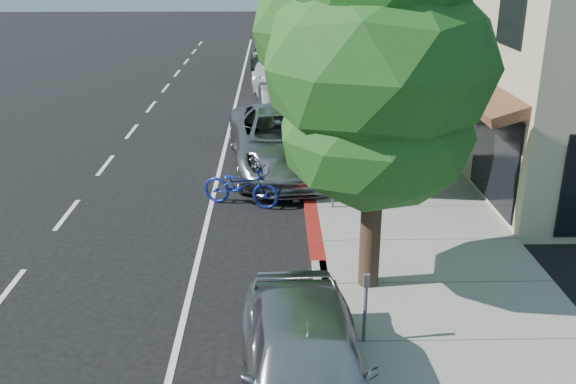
{
  "coord_description": "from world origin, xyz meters",
  "views": [
    {
      "loc": [
        -0.92,
        -13.13,
        6.28
      ],
      "look_at": [
        -0.63,
        -0.07,
        1.35
      ],
      "focal_mm": 40.0,
      "sensor_mm": 36.0,
      "label": 1
    }
  ],
  "objects_px": {
    "bicycle": "(241,186)",
    "silver_suv": "(284,140)",
    "cyclist": "(298,168)",
    "near_car_a": "(306,365)",
    "dark_suv_far": "(269,61)",
    "pedestrian": "(353,131)",
    "white_pickup": "(283,81)",
    "street_tree_1": "(343,32)",
    "dark_sedan": "(285,109)",
    "street_tree_0": "(378,70)"
  },
  "relations": [
    {
      "from": "near_car_a",
      "to": "cyclist",
      "type": "bearing_deg",
      "value": 85.59
    },
    {
      "from": "dark_sedan",
      "to": "bicycle",
      "type": "bearing_deg",
      "value": -103.66
    },
    {
      "from": "white_pickup",
      "to": "near_car_a",
      "type": "distance_m",
      "value": 20.5
    },
    {
      "from": "dark_suv_far",
      "to": "pedestrian",
      "type": "height_order",
      "value": "pedestrian"
    },
    {
      "from": "silver_suv",
      "to": "pedestrian",
      "type": "relative_size",
      "value": 3.55
    },
    {
      "from": "dark_sedan",
      "to": "dark_suv_far",
      "type": "xyz_separation_m",
      "value": [
        -0.67,
        11.51,
        -0.1
      ]
    },
    {
      "from": "bicycle",
      "to": "silver_suv",
      "type": "distance_m",
      "value": 3.2
    },
    {
      "from": "street_tree_0",
      "to": "cyclist",
      "type": "distance_m",
      "value": 6.15
    },
    {
      "from": "silver_suv",
      "to": "white_pickup",
      "type": "distance_m",
      "value": 9.5
    },
    {
      "from": "white_pickup",
      "to": "near_car_a",
      "type": "bearing_deg",
      "value": -96.33
    },
    {
      "from": "cyclist",
      "to": "dark_sedan",
      "type": "height_order",
      "value": "cyclist"
    },
    {
      "from": "bicycle",
      "to": "street_tree_1",
      "type": "bearing_deg",
      "value": -41.75
    },
    {
      "from": "cyclist",
      "to": "pedestrian",
      "type": "distance_m",
      "value": 3.49
    },
    {
      "from": "street_tree_1",
      "to": "dark_sedan",
      "type": "xyz_separation_m",
      "value": [
        -1.42,
        5.99,
        -3.45
      ]
    },
    {
      "from": "dark_sedan",
      "to": "pedestrian",
      "type": "height_order",
      "value": "pedestrian"
    },
    {
      "from": "street_tree_0",
      "to": "dark_sedan",
      "type": "xyz_separation_m",
      "value": [
        -1.42,
        11.99,
        -3.5
      ]
    },
    {
      "from": "street_tree_1",
      "to": "pedestrian",
      "type": "xyz_separation_m",
      "value": [
        0.62,
        1.92,
        -3.2
      ]
    },
    {
      "from": "dark_suv_far",
      "to": "pedestrian",
      "type": "relative_size",
      "value": 2.32
    },
    {
      "from": "cyclist",
      "to": "near_car_a",
      "type": "bearing_deg",
      "value": -165.75
    },
    {
      "from": "bicycle",
      "to": "silver_suv",
      "type": "xyz_separation_m",
      "value": [
        1.18,
        2.95,
        0.37
      ]
    },
    {
      "from": "street_tree_0",
      "to": "cyclist",
      "type": "relative_size",
      "value": 3.95
    },
    {
      "from": "cyclist",
      "to": "bicycle",
      "type": "bearing_deg",
      "value": 120.64
    },
    {
      "from": "dark_sedan",
      "to": "dark_suv_far",
      "type": "distance_m",
      "value": 11.53
    },
    {
      "from": "bicycle",
      "to": "street_tree_0",
      "type": "bearing_deg",
      "value": -129.35
    },
    {
      "from": "street_tree_1",
      "to": "dark_sedan",
      "type": "height_order",
      "value": "street_tree_1"
    },
    {
      "from": "cyclist",
      "to": "silver_suv",
      "type": "bearing_deg",
      "value": 22.76
    },
    {
      "from": "near_car_a",
      "to": "pedestrian",
      "type": "distance_m",
      "value": 11.61
    },
    {
      "from": "near_car_a",
      "to": "bicycle",
      "type": "bearing_deg",
      "value": 96.11
    },
    {
      "from": "cyclist",
      "to": "dark_sedan",
      "type": "bearing_deg",
      "value": 17.36
    },
    {
      "from": "silver_suv",
      "to": "dark_sedan",
      "type": "distance_m",
      "value": 4.49
    },
    {
      "from": "street_tree_0",
      "to": "white_pickup",
      "type": "bearing_deg",
      "value": 94.71
    },
    {
      "from": "street_tree_1",
      "to": "street_tree_0",
      "type": "bearing_deg",
      "value": -90.0
    },
    {
      "from": "street_tree_0",
      "to": "bicycle",
      "type": "height_order",
      "value": "street_tree_0"
    },
    {
      "from": "dark_sedan",
      "to": "near_car_a",
      "type": "bearing_deg",
      "value": -93.83
    },
    {
      "from": "dark_sedan",
      "to": "silver_suv",
      "type": "bearing_deg",
      "value": -95.22
    },
    {
      "from": "dark_sedan",
      "to": "dark_suv_far",
      "type": "height_order",
      "value": "dark_sedan"
    },
    {
      "from": "white_pickup",
      "to": "pedestrian",
      "type": "relative_size",
      "value": 3.34
    },
    {
      "from": "street_tree_0",
      "to": "silver_suv",
      "type": "xyz_separation_m",
      "value": [
        -1.52,
        7.5,
        -3.42
      ]
    },
    {
      "from": "silver_suv",
      "to": "dark_suv_far",
      "type": "bearing_deg",
      "value": 86.01
    },
    {
      "from": "street_tree_1",
      "to": "dark_sedan",
      "type": "bearing_deg",
      "value": 103.35
    },
    {
      "from": "white_pickup",
      "to": "street_tree_1",
      "type": "bearing_deg",
      "value": -89.07
    },
    {
      "from": "dark_sedan",
      "to": "white_pickup",
      "type": "height_order",
      "value": "white_pickup"
    },
    {
      "from": "street_tree_1",
      "to": "bicycle",
      "type": "height_order",
      "value": "street_tree_1"
    },
    {
      "from": "pedestrian",
      "to": "street_tree_0",
      "type": "bearing_deg",
      "value": 42.7
    },
    {
      "from": "near_car_a",
      "to": "pedestrian",
      "type": "height_order",
      "value": "pedestrian"
    },
    {
      "from": "white_pickup",
      "to": "cyclist",
      "type": "bearing_deg",
      "value": -95.39
    },
    {
      "from": "street_tree_1",
      "to": "white_pickup",
      "type": "height_order",
      "value": "street_tree_1"
    },
    {
      "from": "street_tree_0",
      "to": "dark_sedan",
      "type": "height_order",
      "value": "street_tree_0"
    },
    {
      "from": "white_pickup",
      "to": "dark_suv_far",
      "type": "distance_m",
      "value": 6.54
    },
    {
      "from": "street_tree_1",
      "to": "near_car_a",
      "type": "xyz_separation_m",
      "value": [
        -1.4,
        -9.5,
        -3.51
      ]
    }
  ]
}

